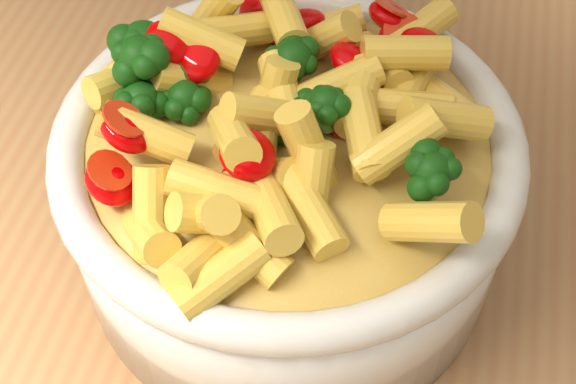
# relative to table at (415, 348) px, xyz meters

# --- Properties ---
(table) EXTENTS (1.20, 0.80, 0.90)m
(table) POSITION_rel_table_xyz_m (0.00, 0.00, 0.00)
(table) COLOR #A27345
(table) RESTS_ON ground
(serving_bowl) EXTENTS (0.24, 0.24, 0.10)m
(serving_bowl) POSITION_rel_table_xyz_m (-0.09, -0.01, 0.15)
(serving_bowl) COLOR silver
(serving_bowl) RESTS_ON table
(pasta_salad) EXTENTS (0.19, 0.19, 0.04)m
(pasta_salad) POSITION_rel_table_xyz_m (-0.09, -0.01, 0.22)
(pasta_salad) COLOR #F5C54D
(pasta_salad) RESTS_ON serving_bowl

